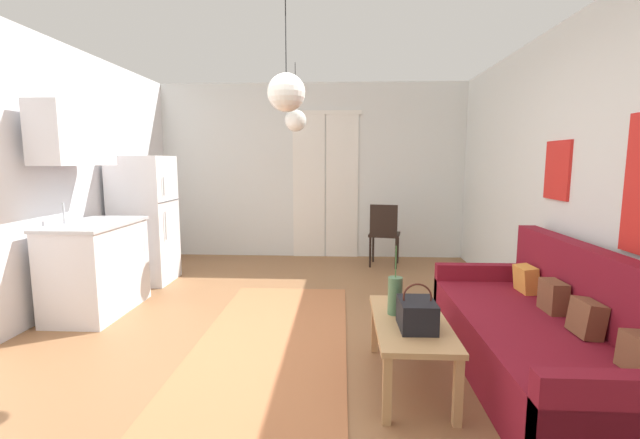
# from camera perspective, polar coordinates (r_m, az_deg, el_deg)

# --- Properties ---
(ground_plane) EXTENTS (5.25, 7.55, 0.10)m
(ground_plane) POSITION_cam_1_polar(r_m,az_deg,el_deg) (3.54, -5.27, -18.10)
(ground_plane) COLOR #8E603D
(wall_back) EXTENTS (4.85, 0.13, 2.67)m
(wall_back) POSITION_cam_1_polar(r_m,az_deg,el_deg) (6.69, -1.00, 6.37)
(wall_back) COLOR silver
(wall_back) RESTS_ON ground_plane
(wall_right) EXTENTS (0.12, 7.15, 2.67)m
(wall_right) POSITION_cam_1_polar(r_m,az_deg,el_deg) (3.68, 34.22, 3.97)
(wall_right) COLOR silver
(wall_right) RESTS_ON ground_plane
(area_rug) EXTENTS (1.23, 2.84, 0.01)m
(area_rug) POSITION_cam_1_polar(r_m,az_deg,el_deg) (3.76, -6.24, -15.56)
(area_rug) COLOR #B26B42
(area_rug) RESTS_ON ground_plane
(couch) EXTENTS (0.89, 2.15, 0.91)m
(couch) POSITION_cam_1_polar(r_m,az_deg,el_deg) (3.42, 27.96, -13.95)
(couch) COLOR maroon
(couch) RESTS_ON ground_plane
(coffee_table) EXTENTS (0.48, 1.02, 0.44)m
(coffee_table) POSITION_cam_1_polar(r_m,az_deg,el_deg) (3.01, 11.93, -14.01)
(coffee_table) COLOR tan
(coffee_table) RESTS_ON ground_plane
(bamboo_vase) EXTENTS (0.10, 0.10, 0.48)m
(bamboo_vase) POSITION_cam_1_polar(r_m,az_deg,el_deg) (3.03, 9.97, -9.95)
(bamboo_vase) COLOR #47704C
(bamboo_vase) RESTS_ON coffee_table
(handbag) EXTENTS (0.23, 0.29, 0.29)m
(handbag) POSITION_cam_1_polar(r_m,az_deg,el_deg) (2.82, 12.79, -12.18)
(handbag) COLOR black
(handbag) RESTS_ON coffee_table
(refrigerator) EXTENTS (0.66, 0.63, 1.55)m
(refrigerator) POSITION_cam_1_polar(r_m,az_deg,el_deg) (5.68, -22.35, -0.02)
(refrigerator) COLOR white
(refrigerator) RESTS_ON ground_plane
(kitchen_counter) EXTENTS (0.62, 1.04, 2.02)m
(kitchen_counter) POSITION_cam_1_polar(r_m,az_deg,el_deg) (4.74, -28.17, -2.07)
(kitchen_counter) COLOR silver
(kitchen_counter) RESTS_ON ground_plane
(accent_chair) EXTENTS (0.49, 0.47, 0.90)m
(accent_chair) POSITION_cam_1_polar(r_m,az_deg,el_deg) (6.11, 8.55, -1.58)
(accent_chair) COLOR black
(accent_chair) RESTS_ON ground_plane
(pendant_lamp_near) EXTENTS (0.27, 0.27, 0.82)m
(pendant_lamp_near) POSITION_cam_1_polar(r_m,az_deg,el_deg) (3.21, -4.51, 16.53)
(pendant_lamp_near) COLOR black
(pendant_lamp_far) EXTENTS (0.26, 0.26, 0.81)m
(pendant_lamp_far) POSITION_cam_1_polar(r_m,az_deg,el_deg) (5.37, -3.28, 13.04)
(pendant_lamp_far) COLOR black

